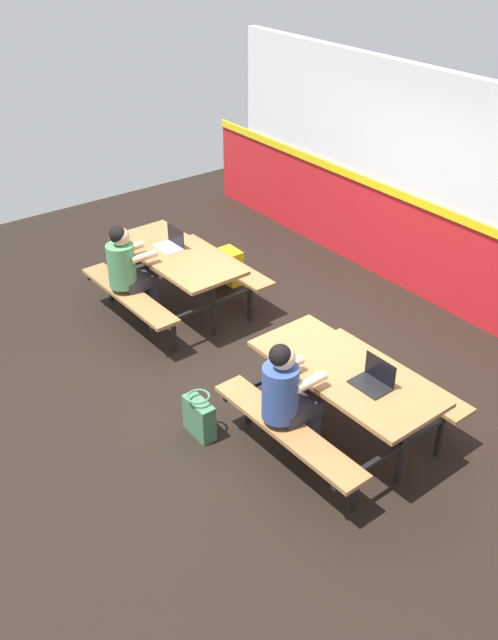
% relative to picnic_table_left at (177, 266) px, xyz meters
% --- Properties ---
extents(ground_plane, '(10.00, 10.00, 0.02)m').
position_rel_picnic_table_left_xyz_m(ground_plane, '(1.37, 0.13, -0.58)').
color(ground_plane, black).
extents(accent_backdrop, '(8.00, 0.14, 2.60)m').
position_rel_picnic_table_left_xyz_m(accent_backdrop, '(1.37, 2.54, 0.67)').
color(accent_backdrop, red).
rests_on(accent_backdrop, ground).
extents(picnic_table_left, '(1.74, 1.60, 0.74)m').
position_rel_picnic_table_left_xyz_m(picnic_table_left, '(0.00, 0.00, 0.00)').
color(picnic_table_left, '#9E6B3D').
rests_on(picnic_table_left, ground).
extents(picnic_table_right, '(1.74, 1.60, 0.74)m').
position_rel_picnic_table_left_xyz_m(picnic_table_right, '(2.75, -0.03, 0.00)').
color(picnic_table_right, '#9E6B3D').
rests_on(picnic_table_right, ground).
extents(student_nearer, '(0.37, 0.53, 1.21)m').
position_rel_picnic_table_left_xyz_m(student_nearer, '(-0.07, -0.56, 0.13)').
color(student_nearer, '#2D2D38').
rests_on(student_nearer, ground).
extents(student_further, '(0.37, 0.53, 1.21)m').
position_rel_picnic_table_left_xyz_m(student_further, '(2.66, -0.59, 0.13)').
color(student_further, '#2D2D38').
rests_on(student_further, ground).
extents(laptop_silver, '(0.33, 0.23, 0.22)m').
position_rel_picnic_table_left_xyz_m(laptop_silver, '(-0.15, 0.03, 0.21)').
color(laptop_silver, silver).
rests_on(laptop_silver, picnic_table_left).
extents(laptop_dark, '(0.33, 0.23, 0.22)m').
position_rel_picnic_table_left_xyz_m(laptop_dark, '(3.03, 0.02, 0.21)').
color(laptop_dark, black).
rests_on(laptop_dark, picnic_table_right).
extents(backpack_dark, '(0.30, 0.22, 0.44)m').
position_rel_picnic_table_left_xyz_m(backpack_dark, '(-0.19, 0.88, -0.36)').
color(backpack_dark, yellow).
rests_on(backpack_dark, ground).
extents(tote_bag_bright, '(0.34, 0.21, 0.43)m').
position_rel_picnic_table_left_xyz_m(tote_bag_bright, '(1.96, -1.00, -0.38)').
color(tote_bag_bright, '#3F724C').
rests_on(tote_bag_bright, ground).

